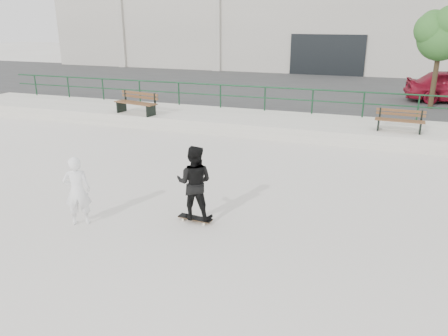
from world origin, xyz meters
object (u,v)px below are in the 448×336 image
at_px(seated_skater, 77,191).
at_px(skateboard, 195,218).
at_px(bench_left, 137,103).
at_px(tree, 443,32).
at_px(standing_skater, 194,183).
at_px(bench_right, 400,121).

bearing_deg(seated_skater, skateboard, 173.32).
xyz_separation_m(bench_left, tree, (11.58, 5.23, 2.75)).
height_order(bench_left, standing_skater, standing_skater).
xyz_separation_m(bench_right, standing_skater, (-4.36, -8.01, 0.05)).
bearing_deg(tree, seated_skater, -120.65).
xyz_separation_m(bench_left, bench_right, (10.13, 0.43, -0.07)).
distance_m(bench_right, tree, 5.75).
distance_m(tree, seated_skater, 16.23).
height_order(bench_left, seated_skater, seated_skater).
bearing_deg(seated_skater, tree, -149.14).
bearing_deg(bench_right, bench_left, -174.39).
bearing_deg(bench_right, tree, 76.29).
xyz_separation_m(skateboard, standing_skater, (0.00, 0.00, 0.84)).
height_order(tree, standing_skater, tree).
bearing_deg(skateboard, seated_skater, -152.87).
height_order(standing_skater, seated_skater, standing_skater).
distance_m(bench_right, seated_skater, 11.16).
xyz_separation_m(tree, skateboard, (-5.82, -12.81, -3.61)).
bearing_deg(bench_left, tree, 36.30).
distance_m(bench_right, standing_skater, 9.12).
distance_m(tree, skateboard, 14.52).
xyz_separation_m(bench_left, seated_skater, (3.44, -8.51, -0.17)).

